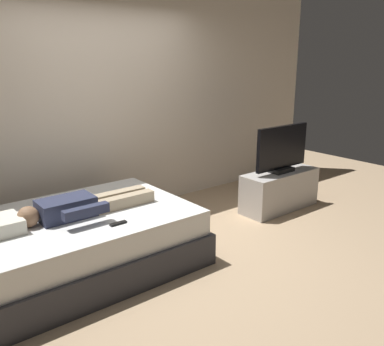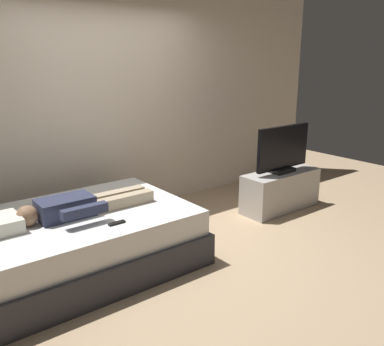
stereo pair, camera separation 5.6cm
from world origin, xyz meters
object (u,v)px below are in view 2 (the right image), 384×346
person (80,206)px  tv_stand (280,191)px  remote (117,223)px  tv (283,150)px  bed (78,241)px

person → tv_stand: person is taller
remote → tv_stand: size_ratio=0.14×
remote → tv_stand: bearing=7.1°
person → tv: tv is taller
bed → remote: bearing=-68.0°
remote → person: bearing=110.5°
bed → tv: tv is taller
bed → person: size_ratio=1.66×
remote → tv: size_ratio=0.17×
bed → person: (0.03, -0.04, 0.36)m
tv → tv_stand: bearing=0.0°
tv → bed: bearing=177.2°
bed → tv_stand: size_ratio=1.90×
tv_stand → tv: (0.00, 0.00, 0.53)m
bed → tv_stand: 2.69m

